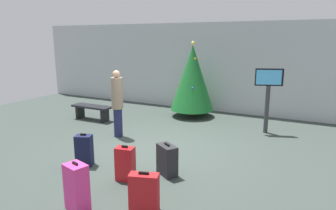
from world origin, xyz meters
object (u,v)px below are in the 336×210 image
Objects in this scene: suitcase_2 at (125,164)px; flight_info_kiosk at (268,90)px; suitcase_1 at (84,150)px; traveller_0 at (117,102)px; suitcase_4 at (77,187)px; holiday_tree at (192,78)px; suitcase_3 at (167,160)px; waiting_bench at (92,109)px; suitcase_0 at (144,193)px.

flight_info_kiosk is at bearing 66.29° from suitcase_2.
traveller_0 is at bearing 105.10° from suitcase_1.
suitcase_1 is 0.89× the size of suitcase_4.
flight_info_kiosk is at bearing -16.22° from holiday_tree.
suitcase_4 is (0.63, -6.17, -0.96)m from holiday_tree.
flight_info_kiosk is (2.58, -0.75, -0.09)m from holiday_tree.
suitcase_1 is 1.80m from suitcase_3.
flight_info_kiosk is 5.52m from waiting_bench.
waiting_bench is 5.78m from suitcase_0.
holiday_tree reaches higher than traveller_0.
holiday_tree is 4.74m from suitcase_3.
flight_info_kiosk reaches higher than waiting_bench.
suitcase_1 is (-3.02, -4.08, -0.91)m from flight_info_kiosk.
suitcase_1 is 1.09× the size of suitcase_3.
waiting_bench is 0.77× the size of traveller_0.
suitcase_1 is (2.31, -2.91, -0.02)m from waiting_bench.
suitcase_2 is (-1.86, -4.24, -0.92)m from flight_info_kiosk.
suitcase_1 is 1.16m from suitcase_2.
suitcase_2 is (3.46, -3.07, -0.03)m from waiting_bench.
suitcase_0 is (4.34, -3.82, -0.05)m from waiting_bench.
suitcase_1 is 1.71m from suitcase_4.
suitcase_0 is 2.23m from suitcase_1.
waiting_bench is (-2.75, -1.92, -0.98)m from holiday_tree.
suitcase_3 is (-0.27, 1.31, -0.01)m from suitcase_0.
traveller_0 is 3.84m from suitcase_0.
suitcase_1 is (-0.44, -4.83, -1.00)m from holiday_tree.
suitcase_0 is 0.94× the size of suitcase_1.
holiday_tree is 1.40× the size of traveller_0.
holiday_tree is 3.70× the size of suitcase_2.
suitcase_2 is at bearing -137.27° from suitcase_3.
suitcase_0 is 1.16m from suitcase_2.
flight_info_kiosk is 1.01× the size of traveller_0.
suitcase_0 is 0.96× the size of suitcase_2.
waiting_bench is 3.72m from suitcase_1.
holiday_tree is 6.05m from suitcase_0.
suitcase_1 is (0.51, -1.89, -0.64)m from traveller_0.
suitcase_1 is at bearing 172.09° from suitcase_2.
suitcase_2 is at bearing -41.57° from waiting_bench.
suitcase_0 is 1.02× the size of suitcase_3.
suitcase_2 is at bearing 139.25° from suitcase_0.
flight_info_kiosk is 2.66× the size of suitcase_2.
suitcase_2 is at bearing -50.95° from traveller_0.
traveller_0 is 2.72m from suitcase_2.
suitcase_3 is (4.06, -2.52, -0.05)m from waiting_bench.
suitcase_3 is 0.82× the size of suitcase_4.
traveller_0 is 2.30× the size of suitcase_4.
waiting_bench is (-5.33, -1.17, -0.89)m from flight_info_kiosk.
flight_info_kiosk is 5.16m from suitcase_1.
suitcase_1 is at bearing 155.73° from suitcase_0.
suitcase_3 is 1.87m from suitcase_4.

